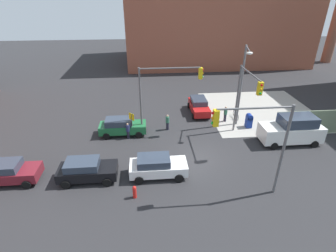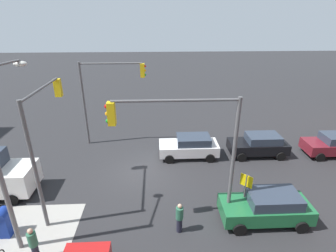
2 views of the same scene
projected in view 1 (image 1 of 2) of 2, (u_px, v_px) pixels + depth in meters
name	position (u px, v px, depth m)	size (l,w,h in m)	color
ground_plane	(197.00, 158.00, 21.69)	(120.00, 120.00, 0.00)	#28282B
sidewalk_corner	(259.00, 110.00, 30.33)	(12.00, 12.00, 0.01)	#9E9B93
building_warehouse_north	(214.00, 21.00, 49.10)	(32.00, 18.00, 14.42)	#93513D
traffic_signal_nw_corner	(165.00, 87.00, 23.34)	(5.73, 0.36, 6.50)	#59595B
traffic_signal_se_corner	(258.00, 135.00, 15.80)	(4.90, 0.36, 6.50)	#59595B
traffic_signal_ne_corner	(246.00, 93.00, 22.35)	(0.36, 4.68, 6.50)	#59595B
street_lamp_corner	(242.00, 81.00, 24.72)	(0.94, 2.61, 8.00)	slate
warning_sign_two_way	(132.00, 121.00, 24.18)	(0.48, 0.48, 2.40)	#4C4C4C
mailbox_blue	(249.00, 120.00, 26.23)	(0.56, 0.64, 1.43)	navy
fire_hydrant	(135.00, 192.00, 17.37)	(0.26, 0.26, 0.94)	red
sedan_green	(122.00, 126.00, 24.92)	(4.40, 2.02, 1.62)	#1E6638
sedan_white	(157.00, 166.00, 19.30)	(4.23, 2.02, 1.62)	white
coupe_red	(199.00, 106.00, 29.35)	(2.02, 4.36, 1.62)	#B21919
coupe_black	(87.00, 170.00, 18.89)	(4.18, 2.02, 1.62)	black
sedan_maroon	(8.00, 172.00, 18.67)	(4.17, 2.02, 1.62)	maroon
van_white_delivery	(292.00, 130.00, 23.38)	(5.40, 2.32, 2.62)	white
pedestrian_crossing	(128.00, 131.00, 24.22)	(0.36, 0.36, 1.56)	navy
pedestrian_waiting	(167.00, 122.00, 25.74)	(0.36, 0.36, 1.61)	#2D664C
pedestrian_walking_north	(225.00, 114.00, 27.35)	(0.36, 0.36, 1.70)	#2D664C
bicycle_leaning_on_fence	(236.00, 115.00, 28.32)	(0.05, 1.75, 0.97)	black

